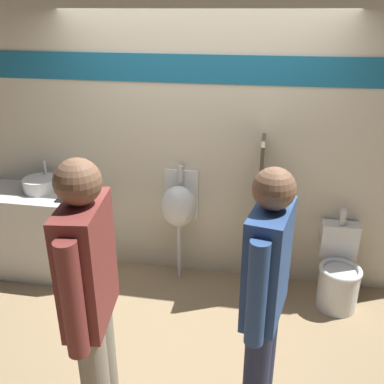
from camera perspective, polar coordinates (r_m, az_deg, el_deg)
The scene contains 10 objects.
ground_plane at distance 4.06m, azimuth -0.44°, elevation -14.69°, with size 16.00×16.00×0.00m, color #997F5B.
display_wall at distance 3.96m, azimuth 1.12°, elevation 6.59°, with size 4.33×0.07×2.70m.
sink_counter at distance 4.56m, azimuth -19.54°, elevation -5.08°, with size 1.10×0.55×0.87m.
sink_basin at distance 4.38m, azimuth -19.50°, elevation 0.96°, with size 0.33×0.33×0.27m.
cell_phone at distance 4.14m, azimuth -17.08°, elevation -0.90°, with size 0.07×0.14×0.01m.
divider_near_counter at distance 3.92m, azimuth 8.81°, elevation -3.63°, with size 0.03×0.42×1.49m.
urinal_near_counter at distance 4.03m, azimuth -1.76°, elevation -1.92°, with size 0.34×0.31×1.16m.
toilet at distance 4.13m, azimuth 18.92°, elevation -10.37°, with size 0.37×0.53×0.86m.
person_in_vest at distance 2.52m, azimuth -13.30°, elevation -13.69°, with size 0.26×0.64×1.84m.
person_with_lanyard at distance 2.58m, azimuth 9.73°, elevation -13.45°, with size 0.28×0.61×1.76m.
Camera 1 is at (0.60, -3.14, 2.51)m, focal length 40.00 mm.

